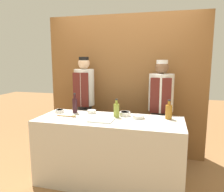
{
  "coord_description": "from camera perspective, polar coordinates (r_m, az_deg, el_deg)",
  "views": [
    {
      "loc": [
        0.74,
        -2.67,
        1.65
      ],
      "look_at": [
        0.0,
        0.15,
        1.17
      ],
      "focal_mm": 35.0,
      "sensor_mm": 36.0,
      "label": 1
    }
  ],
  "objects": [
    {
      "name": "counter",
      "position": [
        3.02,
        -0.73,
        -14.13
      ],
      "size": [
        1.92,
        0.74,
        0.89
      ],
      "color": "beige",
      "rests_on": "ground_plane"
    },
    {
      "name": "ground_plane",
      "position": [
        3.23,
        -0.71,
        -21.39
      ],
      "size": [
        14.0,
        14.0,
        0.0
      ],
      "primitive_type": "plane",
      "color": "olive"
    },
    {
      "name": "bottle_oil",
      "position": [
        2.93,
        1.17,
        -3.7
      ],
      "size": [
        0.08,
        0.08,
        0.25
      ],
      "color": "olive",
      "rests_on": "counter"
    },
    {
      "name": "wooden_spoon",
      "position": [
        3.02,
        -10.98,
        -5.12
      ],
      "size": [
        0.28,
        0.05,
        0.03
      ],
      "color": "#B2844C",
      "rests_on": "counter"
    },
    {
      "name": "bottle_wine",
      "position": [
        3.21,
        -9.68,
        -2.39
      ],
      "size": [
        0.07,
        0.07,
        0.29
      ],
      "color": "black",
      "rests_on": "counter"
    },
    {
      "name": "sauce_bowl_red",
      "position": [
        3.02,
        3.39,
        -4.62
      ],
      "size": [
        0.15,
        0.15,
        0.06
      ],
      "color": "silver",
      "rests_on": "counter"
    },
    {
      "name": "cabinet_wall",
      "position": [
        3.83,
        3.46,
        2.62
      ],
      "size": [
        2.72,
        0.18,
        2.4
      ],
      "color": "brown",
      "rests_on": "ground_plane"
    },
    {
      "name": "cutting_board",
      "position": [
        2.79,
        -2.79,
        -6.24
      ],
      "size": [
        0.3,
        0.24,
        0.02
      ],
      "color": "white",
      "rests_on": "counter"
    },
    {
      "name": "chef_left",
      "position": [
        3.73,
        -7.17,
        -1.87
      ],
      "size": [
        0.33,
        0.33,
        1.7
      ],
      "color": "#28282D",
      "rests_on": "ground_plane"
    },
    {
      "name": "sauce_bowl_orange",
      "position": [
        3.3,
        -13.53,
        -3.82
      ],
      "size": [
        0.13,
        0.13,
        0.04
      ],
      "color": "silver",
      "rests_on": "counter"
    },
    {
      "name": "sauce_bowl_green",
      "position": [
        2.91,
        6.93,
        -5.34
      ],
      "size": [
        0.15,
        0.15,
        0.05
      ],
      "color": "silver",
      "rests_on": "counter"
    },
    {
      "name": "chef_right",
      "position": [
        3.48,
        12.52,
        -3.5
      ],
      "size": [
        0.38,
        0.38,
        1.65
      ],
      "color": "#28282D",
      "rests_on": "ground_plane"
    },
    {
      "name": "sauce_bowl_yellow",
      "position": [
        3.18,
        -5.34,
        -4.04
      ],
      "size": [
        0.13,
        0.13,
        0.04
      ],
      "color": "silver",
      "rests_on": "counter"
    },
    {
      "name": "bottle_amber",
      "position": [
        2.94,
        14.61,
        -3.93
      ],
      "size": [
        0.09,
        0.09,
        0.25
      ],
      "color": "#9E661E",
      "rests_on": "counter"
    }
  ]
}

